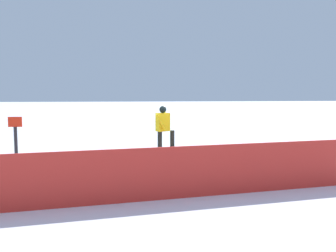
% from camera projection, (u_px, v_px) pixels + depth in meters
% --- Properties ---
extents(ground_plane, '(120.00, 120.00, 0.00)m').
position_uv_depth(ground_plane, '(164.00, 169.00, 12.23)').
color(ground_plane, white).
extents(grind_box, '(7.28, 1.97, 0.53)m').
position_uv_depth(grind_box, '(164.00, 161.00, 12.21)').
color(grind_box, '#24252D').
rests_on(grind_box, ground_plane).
extents(snowboarder, '(1.46, 0.96, 1.47)m').
position_uv_depth(snowboarder, '(164.00, 127.00, 12.07)').
color(snowboarder, black).
rests_on(snowboarder, grind_box).
extents(safety_fence, '(10.72, 2.13, 1.22)m').
position_uv_depth(safety_fence, '(176.00, 173.00, 8.87)').
color(safety_fence, red).
rests_on(safety_fence, ground_plane).
extents(trail_marker, '(0.40, 0.10, 1.71)m').
position_uv_depth(trail_marker, '(16.00, 143.00, 11.43)').
color(trail_marker, '#262628').
rests_on(trail_marker, ground_plane).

